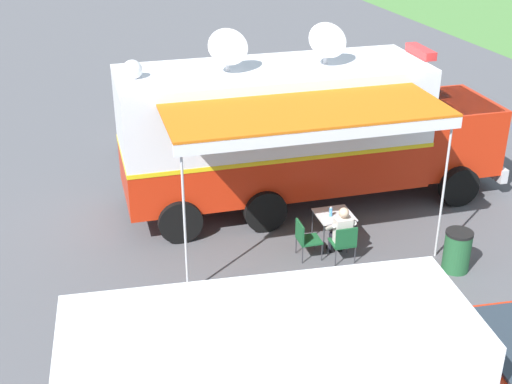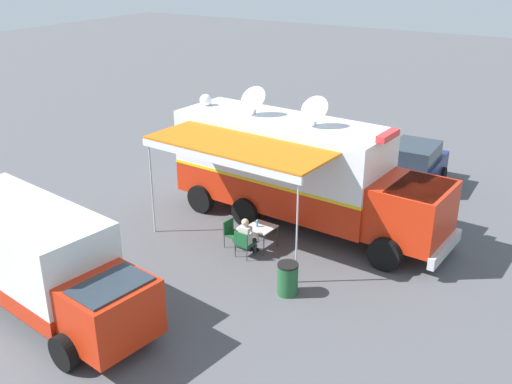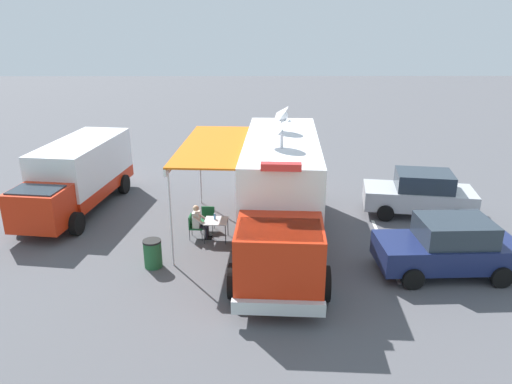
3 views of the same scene
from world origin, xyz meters
The scene contains 11 objects.
ground_plane centered at (0.00, 0.00, 0.00)m, with size 100.00×100.00×0.00m, color #515156.
lot_stripe centered at (-3.49, 1.36, 0.00)m, with size 0.12×4.80×0.01m, color silver.
command_truck centered at (0.08, 0.74, 1.95)m, with size 5.22×9.63×4.53m.
folding_table centered at (2.29, 0.62, 0.67)m, with size 0.85×0.85×0.73m.
water_bottle centered at (2.34, 0.51, 0.83)m, with size 0.07×0.07×0.22m.
folding_chair_at_table centered at (3.09, 0.49, 0.51)m, with size 0.51×0.51×0.87m.
folding_chair_beside_table centered at (2.66, -0.22, 0.51)m, with size 0.51×0.51×0.87m.
seated_responder centered at (2.91, 0.50, 0.65)m, with size 0.68×0.58×1.25m.
trash_bin centered at (4.14, 2.59, 0.46)m, with size 0.57×0.57×0.91m.
car_behind_truck centered at (-5.58, -1.67, 0.88)m, with size 4.44×2.53×1.76m.
car_far_corner centered at (-4.93, 3.03, 0.88)m, with size 4.25×2.12×1.76m.
Camera 1 is at (14.52, -5.38, 7.86)m, focal length 48.50 mm.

